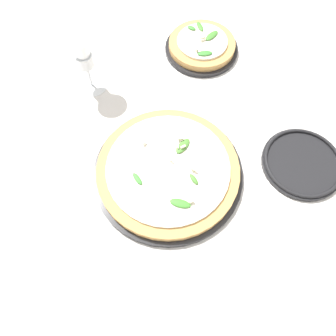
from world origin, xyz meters
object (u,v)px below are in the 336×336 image
at_px(side_plate_white, 303,163).
at_px(pizza_arugula_main, 168,171).
at_px(wine_glass, 83,55).
at_px(pizza_personal_side, 202,46).

bearing_deg(side_plate_white, pizza_arugula_main, -29.19).
relative_size(pizza_arugula_main, wine_glass, 2.12).
relative_size(pizza_personal_side, wine_glass, 1.27).
bearing_deg(wine_glass, pizza_personal_side, 169.34).
relative_size(pizza_arugula_main, side_plate_white, 1.82).
xyz_separation_m(pizza_arugula_main, side_plate_white, (-0.27, 0.15, -0.01)).
bearing_deg(side_plate_white, wine_glass, -58.66).
relative_size(wine_glass, side_plate_white, 0.86).
bearing_deg(pizza_arugula_main, pizza_personal_side, -137.32).
bearing_deg(pizza_personal_side, pizza_arugula_main, 42.68).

